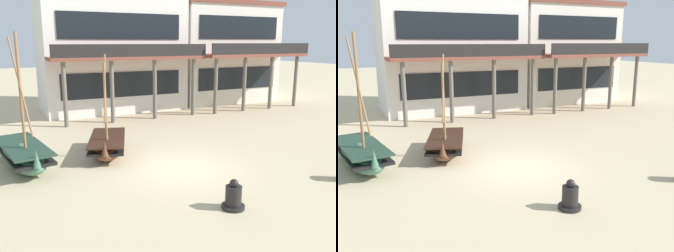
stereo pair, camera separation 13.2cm
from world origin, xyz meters
TOP-DOWN VIEW (x-y plane):
  - ground_plane at (0.00, 0.00)m, footprint 120.00×120.00m
  - fishing_boat_near_left at (-5.21, 2.53)m, footprint 1.98×4.07m
  - fishing_boat_centre_large at (-1.93, 2.75)m, footprint 2.44×3.69m
  - capstan_winch at (-0.17, -3.62)m, footprint 0.66×0.66m
  - harbor_building_main at (1.44, 13.07)m, footprint 9.65×7.47m
  - harbor_building_annex at (10.31, 14.00)m, footprint 8.24×9.66m

SIDE VIEW (x-z plane):
  - ground_plane at x=0.00m, z-range 0.00..0.00m
  - capstan_winch at x=-0.17m, z-range -0.10..0.77m
  - fishing_boat_centre_large at x=-1.93m, z-range -1.62..2.49m
  - fishing_boat_near_left at x=-5.21m, z-range -1.95..2.97m
  - harbor_building_annex at x=10.31m, z-range 0.01..7.50m
  - harbor_building_main at x=1.44m, z-range -0.01..10.96m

